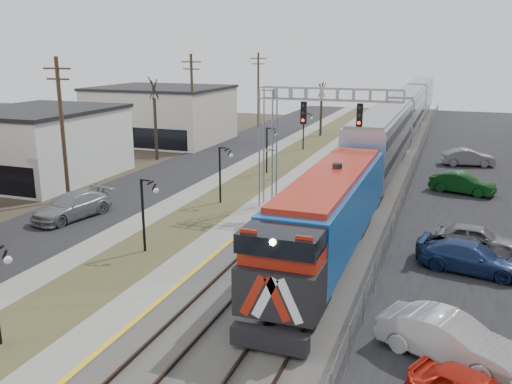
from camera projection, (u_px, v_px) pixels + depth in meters
The scene contains 21 objects.
street_west at pixel (173, 174), 46.78m from camera, with size 7.00×120.00×0.04m, color black.
sidewalk at pixel (221, 178), 45.29m from camera, with size 2.00×120.00×0.08m, color gray.
grass_median at pixel (255, 181), 44.30m from camera, with size 4.00×120.00×0.06m, color #434625.
platform at pixel (290, 183), 43.28m from camera, with size 2.00×120.00×0.24m, color gray.
ballast_bed at pixel (352, 188), 41.63m from camera, with size 8.00×120.00×0.20m, color #595651.
platform_edge at pixel (301, 182), 42.96m from camera, with size 0.24×120.00×0.01m, color gold.
track_near at pixel (327, 184), 42.25m from camera, with size 1.58×120.00×0.15m.
track_far at pixel (372, 188), 41.09m from camera, with size 1.58×120.00×0.15m.
train at pixel (401, 121), 58.60m from camera, with size 3.00×85.85×5.33m.
signal_gantry at pixel (293, 127), 34.78m from camera, with size 9.00×1.07×8.15m.
lampposts at pixel (146, 215), 28.61m from camera, with size 0.14×62.14×4.00m.
utility_poles at pixel (63, 131), 37.42m from camera, with size 0.28×80.28×10.00m.
fence at pixel (409, 184), 40.06m from camera, with size 0.04×120.00×1.60m, color gray.
bare_trees at pixel (181, 136), 50.03m from camera, with size 12.30×42.30×5.95m.
car_lot_b at pixel (449, 340), 18.60m from camera, with size 1.71×4.89×1.61m, color #BBBBBB.
car_lot_c at pixel (469, 253), 26.77m from camera, with size 2.34×5.08×1.41m, color black.
car_lot_d at pixel (471, 258), 26.07m from camera, with size 2.00×4.92×1.43m, color navy.
car_lot_e at pixel (476, 239), 28.75m from camera, with size 1.69×4.20×1.43m, color slate.
car_lot_f at pixel (462, 184), 40.25m from camera, with size 1.61×4.62×1.52m, color #0B3912.
car_street_b at pixel (72, 206), 34.35m from camera, with size 2.24×5.50×1.60m, color gray.
car_lot_g at pixel (468, 158), 49.78m from camera, with size 1.61×4.61×1.52m, color gray.
Camera 1 is at (10.84, -5.42, 10.49)m, focal length 38.00 mm.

